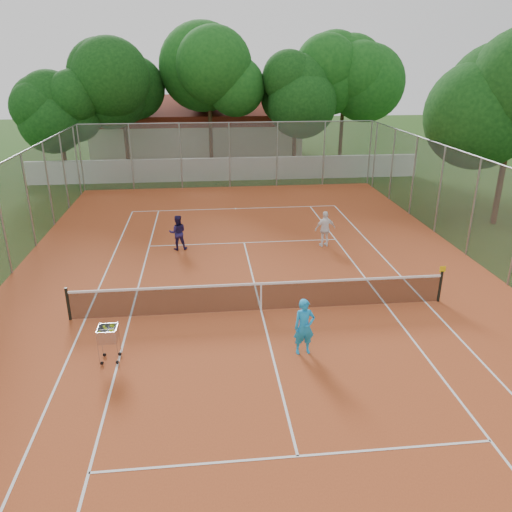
{
  "coord_description": "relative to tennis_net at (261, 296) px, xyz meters",
  "views": [
    {
      "loc": [
        -1.69,
        -14.17,
        7.46
      ],
      "look_at": [
        0.0,
        1.5,
        1.3
      ],
      "focal_mm": 35.0,
      "sensor_mm": 36.0,
      "label": 1
    }
  ],
  "objects": [
    {
      "name": "court_lines",
      "position": [
        0.0,
        0.0,
        -0.49
      ],
      "size": [
        10.98,
        23.78,
        0.01
      ],
      "primitive_type": "cube",
      "color": "white",
      "rests_on": "court_pad"
    },
    {
      "name": "ball_hopper",
      "position": [
        -4.32,
        -2.44,
        0.05
      ],
      "size": [
        0.68,
        0.68,
        1.09
      ],
      "primitive_type": "cube",
      "rotation": [
        0.0,
        0.0,
        0.37
      ],
      "color": "#AEAFB5",
      "rests_on": "court_pad"
    },
    {
      "name": "player_near",
      "position": [
        0.86,
        -2.6,
        0.3
      ],
      "size": [
        0.61,
        0.43,
        1.59
      ],
      "primitive_type": "imported",
      "rotation": [
        0.0,
        0.0,
        0.09
      ],
      "color": "#1A99E2",
      "rests_on": "court_pad"
    },
    {
      "name": "ground",
      "position": [
        0.0,
        0.0,
        -0.51
      ],
      "size": [
        120.0,
        120.0,
        0.0
      ],
      "primitive_type": "plane",
      "color": "#1C3A10",
      "rests_on": "ground"
    },
    {
      "name": "tennis_net",
      "position": [
        0.0,
        0.0,
        0.0
      ],
      "size": [
        11.88,
        0.1,
        0.98
      ],
      "primitive_type": "cube",
      "color": "black",
      "rests_on": "court_pad"
    },
    {
      "name": "perimeter_fence",
      "position": [
        0.0,
        0.0,
        1.49
      ],
      "size": [
        18.0,
        34.0,
        4.0
      ],
      "primitive_type": "cube",
      "color": "slate",
      "rests_on": "ground"
    },
    {
      "name": "tropical_trees",
      "position": [
        0.0,
        22.0,
        4.49
      ],
      "size": [
        29.0,
        19.0,
        10.0
      ],
      "primitive_type": "cube",
      "color": "#0C330E",
      "rests_on": "ground"
    },
    {
      "name": "player_far_left",
      "position": [
        -2.83,
        5.9,
        0.26
      ],
      "size": [
        0.76,
        0.62,
        1.49
      ],
      "primitive_type": "imported",
      "rotation": [
        0.0,
        0.0,
        3.21
      ],
      "color": "#20194C",
      "rests_on": "court_pad"
    },
    {
      "name": "player_far_right",
      "position": [
        3.41,
        5.62,
        0.29
      ],
      "size": [
        0.96,
        0.51,
        1.56
      ],
      "primitive_type": "imported",
      "rotation": [
        0.0,
        0.0,
        3.29
      ],
      "color": "white",
      "rests_on": "court_pad"
    },
    {
      "name": "clubhouse",
      "position": [
        -2.0,
        29.0,
        1.69
      ],
      "size": [
        16.4,
        9.0,
        4.4
      ],
      "primitive_type": "cube",
      "color": "beige",
      "rests_on": "ground"
    },
    {
      "name": "court_pad",
      "position": [
        0.0,
        0.0,
        -0.5
      ],
      "size": [
        18.0,
        34.0,
        0.02
      ],
      "primitive_type": "cube",
      "color": "#AC4921",
      "rests_on": "ground"
    },
    {
      "name": "boundary_wall",
      "position": [
        0.0,
        19.0,
        0.24
      ],
      "size": [
        26.0,
        0.3,
        1.5
      ],
      "primitive_type": "cube",
      "color": "white",
      "rests_on": "ground"
    }
  ]
}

